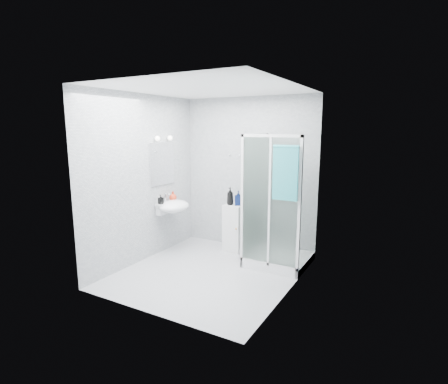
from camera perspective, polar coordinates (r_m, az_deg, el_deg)
The scene contains 12 objects.
room at distance 4.87m, azimuth -2.53°, elevation 1.14°, with size 2.40×2.60×2.60m.
shower_enclosure at distance 5.45m, azimuth 7.91°, elevation -7.17°, with size 0.90×0.95×2.00m.
wall_basin at distance 5.88m, azimuth -8.36°, elevation -2.34°, with size 0.46×0.56×0.35m.
mirror at distance 5.90m, azimuth -10.08°, elevation 4.56°, with size 0.02×0.60×0.70m, color white.
vanity_lights at distance 5.84m, azimuth -9.83°, elevation 8.65°, with size 0.10×0.40×0.08m.
wall_hooks at distance 6.04m, azimuth 1.73°, elevation 6.00°, with size 0.23×0.06×0.03m.
storage_cabinet at distance 6.01m, azimuth 1.85°, elevation -5.84°, with size 0.36×0.37×0.81m.
hand_towel at distance 4.75m, azimuth 10.00°, elevation 3.29°, with size 0.35×0.05×0.74m.
shampoo_bottle_a at distance 5.88m, azimuth 1.01°, elevation -0.69°, with size 0.11×0.11×0.30m, color black.
shampoo_bottle_b at distance 5.85m, azimuth 2.35°, elevation -0.98°, with size 0.11×0.11×0.25m, color #0A1741.
soap_dispenser_orange at distance 6.01m, azimuth -8.33°, elevation -0.63°, with size 0.13×0.13×0.16m, color red.
soap_dispenser_black at distance 5.77m, azimuth -10.29°, elevation -1.19°, with size 0.07×0.07×0.16m, color black.
Camera 1 is at (2.54, -4.08, 2.08)m, focal length 28.00 mm.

